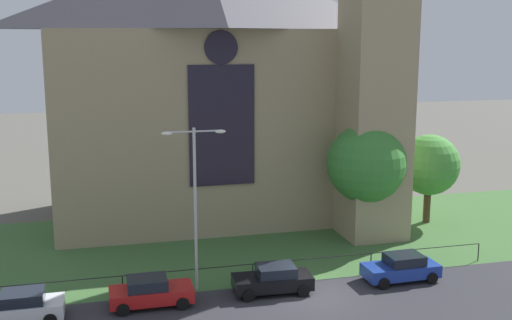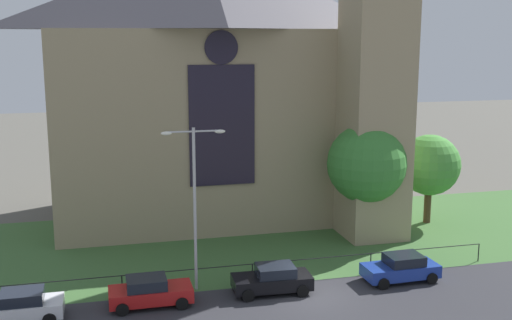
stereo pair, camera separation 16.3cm
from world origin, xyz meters
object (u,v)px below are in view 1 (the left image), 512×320
(tree_right_far, at_px, (429,165))
(streetlamp_near, at_px, (195,189))
(church_building, at_px, (217,81))
(tree_right_near, at_px, (366,164))
(parked_car_black, at_px, (273,279))
(parked_car_white, at_px, (20,307))
(parked_car_blue, at_px, (401,268))
(parked_car_red, at_px, (150,292))

(tree_right_far, bearing_deg, streetlamp_near, -155.65)
(church_building, relative_size, tree_right_near, 3.30)
(streetlamp_near, relative_size, parked_car_black, 2.08)
(streetlamp_near, height_order, parked_car_black, streetlamp_near)
(parked_car_black, bearing_deg, parked_car_white, 3.96)
(tree_right_near, relative_size, parked_car_black, 1.85)
(church_building, bearing_deg, parked_car_black, -90.17)
(parked_car_white, relative_size, parked_car_blue, 0.99)
(church_building, bearing_deg, parked_car_white, -129.07)
(parked_car_blue, bearing_deg, streetlamp_near, -9.42)
(parked_car_red, relative_size, parked_car_black, 0.98)
(church_building, bearing_deg, tree_right_far, -20.88)
(parked_car_red, distance_m, parked_car_blue, 13.96)
(tree_right_near, bearing_deg, church_building, 135.58)
(tree_right_far, xyz_separation_m, parked_car_black, (-14.58, -9.84, -3.56))
(church_building, distance_m, streetlamp_near, 15.19)
(tree_right_far, height_order, parked_car_red, tree_right_far)
(tree_right_far, bearing_deg, parked_car_white, -159.49)
(church_building, xyz_separation_m, tree_right_near, (8.38, -8.21, -5.04))
(tree_right_near, height_order, parked_car_black, tree_right_near)
(tree_right_near, height_order, tree_right_far, tree_right_near)
(tree_right_near, height_order, parked_car_white, tree_right_near)
(streetlamp_near, relative_size, parked_car_blue, 2.09)
(tree_right_far, xyz_separation_m, parked_car_blue, (-7.14, -9.98, -3.56))
(parked_car_white, bearing_deg, parked_car_black, -177.86)
(tree_right_near, height_order, streetlamp_near, streetlamp_near)
(church_building, bearing_deg, parked_car_blue, -64.52)
(tree_right_near, relative_size, tree_right_far, 1.20)
(parked_car_red, bearing_deg, parked_car_blue, -0.17)
(tree_right_near, distance_m, tree_right_far, 6.77)
(parked_car_blue, bearing_deg, parked_car_red, -1.51)
(tree_right_near, height_order, parked_car_red, tree_right_near)
(church_building, relative_size, parked_car_white, 6.17)
(streetlamp_near, distance_m, parked_car_red, 5.72)
(tree_right_far, relative_size, streetlamp_near, 0.74)
(tree_right_far, bearing_deg, parked_car_red, -154.81)
(parked_car_white, height_order, parked_car_blue, same)
(tree_right_near, xyz_separation_m, streetlamp_near, (-12.32, -5.69, 0.35))
(parked_car_red, height_order, parked_car_blue, same)
(parked_car_blue, bearing_deg, church_building, -65.82)
(parked_car_blue, bearing_deg, parked_car_black, -2.39)
(parked_car_black, bearing_deg, parked_car_blue, -178.88)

